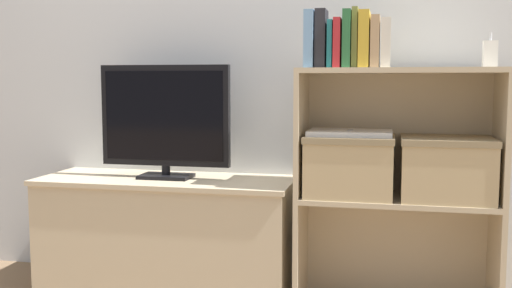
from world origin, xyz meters
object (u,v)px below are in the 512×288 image
tv_stand (167,234)px  book_olive (355,38)px  book_charcoal (321,39)px  book_teal (331,45)px  book_skyblue (310,40)px  book_crimson (338,44)px  storage_basket_right (446,166)px  laptop (350,133)px  baby_monitor (490,54)px  book_forest (347,39)px  book_ivory (386,43)px  book_tan (375,42)px  storage_basket_left (350,163)px  tv (165,119)px  book_mustard (364,40)px

tv_stand → book_olive: bearing=-6.5°
book_charcoal → book_teal: bearing=0.0°
book_skyblue → book_charcoal: size_ratio=0.99×
book_crimson → storage_basket_right: (0.41, 0.04, -0.46)m
book_teal → laptop: 0.35m
book_crimson → baby_monitor: size_ratio=1.43×
book_teal → book_forest: 0.06m
book_skyblue → baby_monitor: size_ratio=1.68×
tv_stand → book_ivory: (0.91, -0.09, 0.80)m
book_charcoal → book_tan: book_charcoal is taller
book_teal → baby_monitor: (0.58, 0.06, -0.04)m
baby_monitor → storage_basket_left: (-0.51, -0.01, -0.42)m
book_charcoal → book_skyblue: bearing=180.0°
book_forest → baby_monitor: size_ratio=1.66×
book_teal → tv_stand: bearing=172.7°
book_crimson → book_tan: size_ratio=0.96×
book_teal → book_forest: size_ratio=0.83×
tv → book_tan: size_ratio=2.97×
book_ivory → baby_monitor: book_ivory is taller
book_ivory → storage_basket_right: (0.23, 0.04, -0.46)m
baby_monitor → book_tan: bearing=-172.2°
book_teal → baby_monitor: bearing=5.6°
book_charcoal → book_olive: 0.13m
book_olive → storage_basket_left: book_olive is taller
book_mustard → laptop: size_ratio=0.65×
book_charcoal → laptop: 0.38m
book_forest → book_mustard: size_ratio=1.02×
book_crimson → book_forest: book_forest is taller
book_forest → laptop: size_ratio=0.66×
book_tan → storage_basket_right: (0.27, 0.04, -0.46)m
laptop → book_charcoal: bearing=-159.5°
book_olive → baby_monitor: (0.49, 0.06, -0.06)m
tv → book_ivory: 0.97m
book_ivory → tv: bearing=174.4°
book_forest → book_mustard: bearing=0.0°
book_tan → laptop: bearing=155.1°
book_forest → baby_monitor: 0.52m
book_crimson → book_tan: 0.14m
storage_basket_left → storage_basket_right: 0.36m
book_skyblue → storage_basket_left: bearing=15.1°
book_ivory → storage_basket_left: 0.48m
book_teal → book_crimson: size_ratio=0.96×
book_crimson → laptop: size_ratio=0.57×
book_forest → storage_basket_right: book_forest is taller
storage_basket_right → book_skyblue: bearing=-175.4°
tv → book_charcoal: 0.75m
book_charcoal → laptop: bearing=20.5°
book_skyblue → book_crimson: size_ratio=1.18×
laptop → book_ivory: bearing=-17.9°
book_teal → book_forest: (0.06, 0.00, 0.02)m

